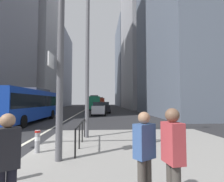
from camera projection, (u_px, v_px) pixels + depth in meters
The scene contains 21 objects.
ground_plane at pixel (77, 114), 27.23m from camera, with size 160.00×160.00×0.00m, color #28282B.
median_island at pixel (149, 153), 6.69m from camera, with size 9.00×10.00×0.15m, color gray.
lane_centre_line at pixel (83, 111), 37.19m from camera, with size 0.20×80.00×0.01m, color beige.
office_tower_left_mid at pixel (33, 30), 50.49m from camera, with size 13.63×19.56×45.19m, color #9E9EA3.
office_tower_left_far at pixel (54, 70), 74.13m from camera, with size 11.47×22.62×31.03m, color slate.
office_tower_right_mid at pixel (146, 38), 51.68m from camera, with size 12.05×22.21×41.82m, color #9E9EA3.
office_tower_right_far at pixel (130, 65), 78.99m from camera, with size 11.49×24.68×36.55m, color slate.
city_bus_blue_oncoming at pixel (29, 103), 17.03m from camera, with size 2.94×11.52×3.40m.
city_bus_red_receding at pixel (94, 102), 42.03m from camera, with size 2.87×10.69×3.40m.
city_bus_red_distant at pixel (100, 102), 61.55m from camera, with size 2.75×11.71×3.40m.
car_oncoming_mid at pixel (48, 107), 33.20m from camera, with size 2.04×4.15×1.94m.
car_receding_near at pixel (104, 107), 30.63m from camera, with size 2.08×4.30×1.94m.
car_receding_far at pixel (99, 108), 25.53m from camera, with size 2.19×4.62×1.94m.
traffic_signal_gantry at pixel (2, 38), 5.66m from camera, with size 5.72×0.65×6.00m.
street_lamp_post at pixel (88, 42), 9.47m from camera, with size 5.50×0.32×8.00m.
bollard_left at pixel (2, 163), 4.09m from camera, with size 0.20×0.20×0.83m.
bollard_right at pixel (37, 140), 6.47m from camera, with size 0.20×0.20×0.82m.
pedestrian_railing at pixel (81, 129), 7.57m from camera, with size 0.06×3.50×0.98m.
pedestrian_waiting at pixel (144, 152), 3.27m from camera, with size 0.45×0.41×1.70m.
pedestrian_walking at pixel (173, 155), 2.90m from camera, with size 0.29×0.41×1.78m.
pedestrian_far at pixel (6, 162), 2.76m from camera, with size 0.45×0.40×1.71m.
Camera 1 is at (3.63, -7.70, 2.05)m, focal length 27.99 mm.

